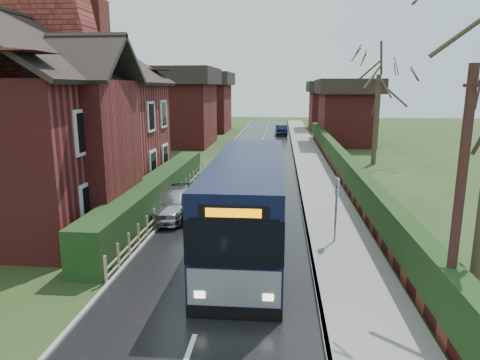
# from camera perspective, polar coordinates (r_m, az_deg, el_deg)

# --- Properties ---
(ground) EXTENTS (140.00, 140.00, 0.00)m
(ground) POSITION_cam_1_polar(r_m,az_deg,el_deg) (15.57, -2.08, -9.36)
(ground) COLOR #34471E
(ground) RESTS_ON ground
(road) EXTENTS (6.00, 100.00, 0.02)m
(road) POSITION_cam_1_polar(r_m,az_deg,el_deg) (25.08, 0.88, -0.92)
(road) COLOR black
(road) RESTS_ON ground
(pavement) EXTENTS (2.50, 100.00, 0.14)m
(pavement) POSITION_cam_1_polar(r_m,az_deg,el_deg) (25.10, 10.59, -0.98)
(pavement) COLOR slate
(pavement) RESTS_ON ground
(kerb_right) EXTENTS (0.12, 100.00, 0.14)m
(kerb_right) POSITION_cam_1_polar(r_m,az_deg,el_deg) (25.02, 7.86, -0.93)
(kerb_right) COLOR gray
(kerb_right) RESTS_ON ground
(kerb_left) EXTENTS (0.12, 100.00, 0.10)m
(kerb_left) POSITION_cam_1_polar(r_m,az_deg,el_deg) (25.49, -5.97, -0.68)
(kerb_left) COLOR gray
(kerb_left) RESTS_ON ground
(front_hedge) EXTENTS (1.20, 16.00, 1.60)m
(front_hedge) POSITION_cam_1_polar(r_m,az_deg,el_deg) (20.79, -11.01, -1.69)
(front_hedge) COLOR #1C3313
(front_hedge) RESTS_ON ground
(picket_fence) EXTENTS (0.10, 16.00, 0.90)m
(picket_fence) POSITION_cam_1_polar(r_m,az_deg,el_deg) (20.68, -8.97, -2.68)
(picket_fence) COLOR tan
(picket_fence) RESTS_ON ground
(right_wall_hedge) EXTENTS (0.60, 50.00, 1.80)m
(right_wall_hedge) POSITION_cam_1_polar(r_m,az_deg,el_deg) (25.10, 14.20, 1.07)
(right_wall_hedge) COLOR maroon
(right_wall_hedge) RESTS_ON ground
(brick_house) EXTENTS (9.30, 14.60, 10.30)m
(brick_house) POSITION_cam_1_polar(r_m,az_deg,el_deg) (21.93, -23.90, 7.68)
(brick_house) COLOR maroon
(brick_house) RESTS_ON ground
(bus) EXTENTS (2.55, 10.78, 3.27)m
(bus) POSITION_cam_1_polar(r_m,az_deg,el_deg) (15.59, 1.11, -3.04)
(bus) COLOR black
(bus) RESTS_ON ground
(car_silver) EXTENTS (1.84, 4.07, 1.36)m
(car_silver) POSITION_cam_1_polar(r_m,az_deg,el_deg) (19.36, -8.91, -3.02)
(car_silver) COLOR silver
(car_silver) RESTS_ON ground
(car_green) EXTENTS (3.28, 4.33, 1.17)m
(car_green) POSITION_cam_1_polar(r_m,az_deg,el_deg) (19.42, -6.03, -3.17)
(car_green) COLOR black
(car_green) RESTS_ON ground
(car_distant) EXTENTS (1.59, 3.94, 1.27)m
(car_distant) POSITION_cam_1_polar(r_m,az_deg,el_deg) (52.45, 5.50, 6.65)
(car_distant) COLOR black
(car_distant) RESTS_ON ground
(bus_stop_sign) EXTENTS (0.11, 0.39, 2.56)m
(bus_stop_sign) POSITION_cam_1_polar(r_m,az_deg,el_deg) (15.98, 12.73, -2.71)
(bus_stop_sign) COLOR slate
(bus_stop_sign) RESTS_ON ground
(telegraph_pole) EXTENTS (0.21, 0.80, 6.22)m
(telegraph_pole) POSITION_cam_1_polar(r_m,az_deg,el_deg) (10.45, 27.08, -3.47)
(telegraph_pole) COLOR black
(telegraph_pole) RESTS_ON ground
(tree_right_far) EXTENTS (4.92, 4.92, 9.50)m
(tree_right_far) POSITION_cam_1_polar(r_m,az_deg,el_deg) (33.64, 18.11, 14.01)
(tree_right_far) COLOR #3A2C22
(tree_right_far) RESTS_ON ground
(tree_house_side) EXTENTS (4.82, 4.82, 10.95)m
(tree_house_side) POSITION_cam_1_polar(r_m,az_deg,el_deg) (32.80, -22.93, 15.62)
(tree_house_side) COLOR #372920
(tree_house_side) RESTS_ON ground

